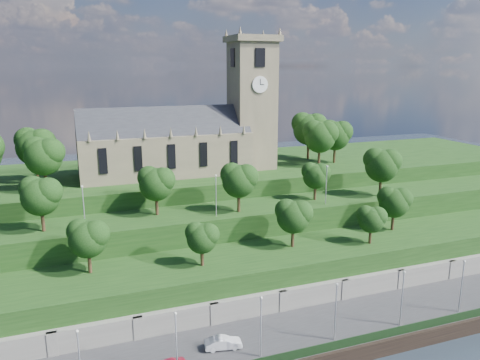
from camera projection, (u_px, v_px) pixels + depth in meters
name	position (u px, v px, depth m)	size (l,w,h in m)	color
promenade	(264.00, 344.00, 59.38)	(160.00, 12.00, 2.00)	#2D2D30
fence	(283.00, 357.00, 54.08)	(160.00, 0.10, 1.20)	black
retaining_wall	(247.00, 311.00, 64.47)	(160.00, 2.10, 5.00)	slate
embankment_lower	(233.00, 283.00, 69.61)	(160.00, 12.00, 8.00)	#173712
embankment_upper	(211.00, 245.00, 79.17)	(160.00, 10.00, 12.00)	#173712
hilltop	(182.00, 203.00, 97.96)	(160.00, 32.00, 15.00)	#173712
church	(189.00, 134.00, 91.01)	(38.60, 12.35, 27.60)	#6A5F4A
trees_lower	(256.00, 222.00, 69.38)	(66.85, 8.62, 7.64)	#332113
trees_upper	(242.00, 177.00, 77.26)	(64.13, 8.70, 9.01)	#332113
trees_hilltop	(184.00, 139.00, 89.45)	(75.03, 16.57, 10.70)	#332113
lamp_posts_promenade	(261.00, 322.00, 54.22)	(60.36, 0.36, 7.74)	#B2B2B7
lamp_posts_upper	(216.00, 192.00, 74.06)	(40.36, 0.36, 6.85)	#B2B2B7
car_middle	(223.00, 343.00, 56.69)	(1.58, 4.52, 1.49)	silver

